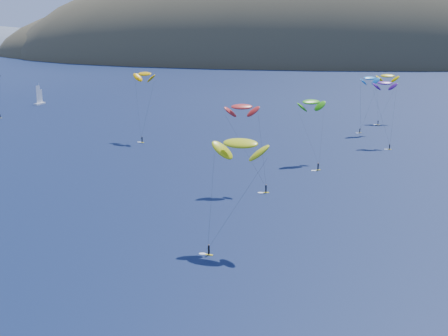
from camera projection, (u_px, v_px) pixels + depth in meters
island at (340, 69)px, 588.73m from camera, size 730.00×300.00×210.00m
sailboat at (40, 103)px, 278.26m from camera, size 7.97×6.83×9.67m
kitesurfer_1 at (144, 74)px, 197.94m from camera, size 9.14×11.88×23.07m
kitesurfer_2 at (240, 143)px, 106.32m from camera, size 10.38×10.84×20.41m
kitesurfer_3 at (311, 102)px, 168.56m from camera, size 9.09×16.17×18.43m
kitesurfer_4 at (370, 78)px, 209.34m from camera, size 8.01×6.77×20.38m
kitesurfer_6 at (385, 83)px, 189.93m from camera, size 7.38×11.00×20.81m
kitesurfer_9 at (242, 107)px, 141.07m from camera, size 10.90×7.43×20.92m
kitesurfer_11 at (388, 76)px, 230.78m from camera, size 8.16×10.82×19.25m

